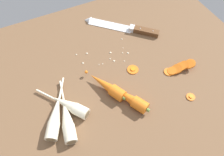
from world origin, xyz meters
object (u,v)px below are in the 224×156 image
whole_carrot (108,87)px  carrot_slice_stack (180,67)px  carrot_slice_stray_mid (191,97)px  chefs_knife (119,26)px  parsnip_mid_right (67,120)px  whole_carrot_second (129,98)px  carrot_slice_stray_near (133,69)px  parsnip_front (70,106)px  parsnip_mid_left (55,117)px

whole_carrot → carrot_slice_stack: whole_carrot is taller
carrot_slice_stray_mid → chefs_knife: bearing=99.1°
whole_carrot → parsnip_mid_right: whole_carrot is taller
carrot_slice_stack → carrot_slice_stray_mid: size_ratio=3.98×
whole_carrot_second → carrot_slice_stack: (24.15, 3.66, -0.77)cm
carrot_slice_stack → carrot_slice_stray_near: bearing=154.9°
whole_carrot → parsnip_front: whole_carrot is taller
parsnip_mid_left → parsnip_mid_right: same height
parsnip_mid_right → carrot_slice_stray_near: bearing=17.7°
whole_carrot_second → carrot_slice_stray_near: 13.87cm
whole_carrot_second → parsnip_front: 20.39cm
whole_carrot → parsnip_mid_right: bearing=-162.0°
whole_carrot → parsnip_front: 14.80cm
whole_carrot → carrot_slice_stack: size_ratio=1.41×
parsnip_mid_left → carrot_slice_stray_near: (32.82, 6.77, -1.62)cm
chefs_knife → parsnip_mid_right: bearing=-137.3°
carrot_slice_stray_near → carrot_slice_stray_mid: same height
parsnip_mid_left → carrot_slice_stack: (49.14, -0.88, -0.65)cm
whole_carrot_second → chefs_knife: bearing=68.4°
parsnip_front → parsnip_mid_right: size_ratio=0.78×
whole_carrot_second → parsnip_front: bearing=162.1°
parsnip_front → whole_carrot_second: bearing=-17.9°
carrot_slice_stray_mid → carrot_slice_stray_near: bearing=123.2°
chefs_knife → parsnip_mid_right: (-35.49, -32.75, 1.33)cm
parsnip_mid_left → parsnip_mid_right: (3.20, -2.67, -0.00)cm
parsnip_mid_left → parsnip_mid_right: 4.16cm
whole_carrot_second → parsnip_mid_right: whole_carrot_second is taller
chefs_knife → whole_carrot: (-18.35, -27.19, 1.45)cm
whole_carrot → chefs_knife: bearing=56.0°
whole_carrot_second → carrot_slice_stack: bearing=8.6°
carrot_slice_stack → chefs_knife: bearing=108.6°
carrot_slice_stack → parsnip_mid_right: bearing=-177.8°
parsnip_front → parsnip_mid_right: bearing=-118.5°
parsnip_front → carrot_slice_stray_near: parsnip_front is taller
whole_carrot_second → carrot_slice_stack: whole_carrot_second is taller
chefs_knife → carrot_slice_stray_near: chefs_knife is taller
carrot_slice_stack → carrot_slice_stray_mid: carrot_slice_stack is taller
parsnip_mid_right → whole_carrot_second: bearing=-4.9°
parsnip_mid_left → carrot_slice_stray_near: 33.55cm
parsnip_front → parsnip_mid_right: (-2.39, -4.39, -0.00)cm
parsnip_mid_right → carrot_slice_stray_near: size_ratio=5.46×
parsnip_front → carrot_slice_stack: bearing=-3.4°
parsnip_mid_right → carrot_slice_stray_mid: 43.56cm
whole_carrot → carrot_slice_stray_near: bearing=17.2°
chefs_knife → carrot_slice_stray_mid: 43.34cm
parsnip_mid_left → whole_carrot_second: bearing=-10.3°
whole_carrot → carrot_slice_stray_mid: size_ratio=5.64×
chefs_knife → carrot_slice_stray_near: size_ratio=6.34×
chefs_knife → parsnip_front: size_ratio=1.50×
whole_carrot_second → parsnip_mid_left: whole_carrot_second is taller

